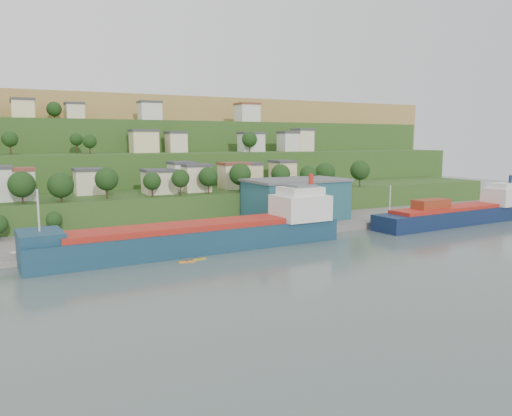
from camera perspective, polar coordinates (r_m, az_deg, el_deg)
ground at (r=116.20m, az=-1.88°, el=-5.59°), size 500.00×500.00×0.00m
quay at (r=149.45m, az=0.51°, el=-2.58°), size 220.00×26.00×4.00m
hillside at (r=276.58m, az=-16.88°, el=1.88°), size 360.00×211.38×96.00m
cargo_ship_near at (r=123.17m, az=-5.89°, el=-3.34°), size 78.49×16.14×20.04m
cargo_ship_far at (r=174.38m, az=22.25°, el=-0.77°), size 63.27×14.40×17.04m
warehouse at (r=157.66m, az=4.56°, el=1.04°), size 31.66×20.10×12.80m
dinghy at (r=124.42m, az=-25.26°, el=-4.67°), size 4.80×2.86×0.90m
kayak_orange at (r=112.15m, az=-7.89°, el=-6.01°), size 3.73×1.27×0.92m
kayak_yellow at (r=114.28m, az=-6.47°, el=-5.75°), size 3.13×0.72×0.77m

